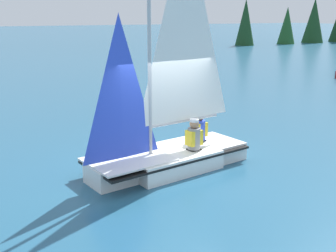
# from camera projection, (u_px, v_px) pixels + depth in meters

# --- Properties ---
(ground_plane) EXTENTS (260.00, 260.00, 0.00)m
(ground_plane) POSITION_uv_depth(u_px,v_px,m) (168.00, 168.00, 9.83)
(ground_plane) COLOR #235675
(sailboat_main) EXTENTS (4.06, 2.07, 5.67)m
(sailboat_main) POSITION_uv_depth(u_px,v_px,m) (169.00, 136.00, 9.65)
(sailboat_main) COLOR white
(sailboat_main) RESTS_ON ground_plane
(sailor_helm) EXTENTS (0.38, 0.34, 1.16)m
(sailor_helm) POSITION_uv_depth(u_px,v_px,m) (194.00, 142.00, 9.75)
(sailor_helm) COLOR black
(sailor_helm) RESTS_ON ground_plane
(sailor_crew) EXTENTS (0.38, 0.34, 1.16)m
(sailor_crew) POSITION_uv_depth(u_px,v_px,m) (199.00, 133.00, 10.44)
(sailor_crew) COLOR black
(sailor_crew) RESTS_ON ground_plane
(treeline_shore) EXTENTS (18.61, 3.52, 6.94)m
(treeline_shore) POSITION_uv_depth(u_px,v_px,m) (318.00, 18.00, 52.88)
(treeline_shore) COLOR #193D1E
(treeline_shore) RESTS_ON ground_plane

